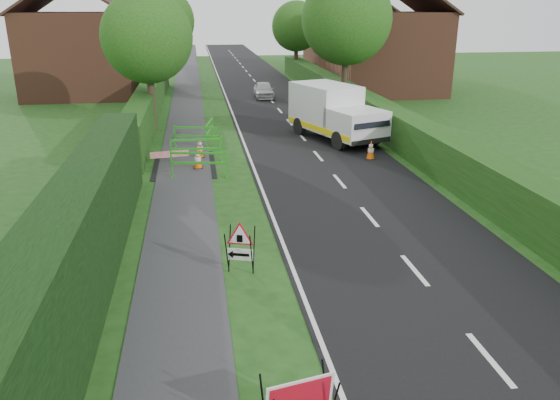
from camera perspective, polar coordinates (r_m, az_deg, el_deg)
ground at (r=11.90m, az=4.32°, el=-10.39°), size 120.00×120.00×0.00m
road_surface at (r=45.66m, az=-2.57°, el=12.21°), size 6.00×90.00×0.02m
footpath at (r=45.40m, az=-9.64°, el=11.92°), size 2.00×90.00×0.02m
hedge_west_near at (r=11.92m, az=-20.34°, el=-11.64°), size 1.10×18.00×2.50m
hedge_west_far at (r=32.66m, az=-13.30°, el=8.69°), size 1.00×24.00×1.80m
hedge_east at (r=28.14m, az=10.02°, el=7.20°), size 1.20×50.00×1.50m
house_west at (r=40.83m, az=-20.09°, el=14.28°), size 7.50×7.40×7.88m
house_east_a at (r=40.43m, az=11.03°, el=15.03°), size 7.50×7.40×7.88m
house_east_b at (r=54.06m, az=6.99°, el=16.34°), size 7.50×7.40×7.88m
tree_nw at (r=28.13m, az=-13.75°, el=16.18°), size 4.40×4.40×6.70m
tree_ne at (r=33.21m, az=6.99°, el=18.23°), size 5.20×5.20×7.79m
tree_fw at (r=44.07m, az=-12.20°, el=17.84°), size 4.80×4.80×7.24m
tree_fe at (r=48.84m, az=1.71°, el=17.68°), size 4.20×4.20×6.33m
red_rect_sign at (r=8.49m, az=2.07°, el=-20.20°), size 1.14×0.82×0.89m
triangle_sign at (r=12.67m, az=-4.35°, el=-4.59°), size 0.93×0.93×1.09m
works_van at (r=25.70m, az=5.65°, el=9.19°), size 3.75×5.76×2.46m
traffic_cone_0 at (r=22.60m, az=9.47°, el=5.19°), size 0.38×0.38×0.79m
traffic_cone_1 at (r=25.05m, az=8.02°, el=6.69°), size 0.38×0.38×0.79m
traffic_cone_2 at (r=27.83m, az=6.37°, el=8.06°), size 0.38×0.38×0.79m
traffic_cone_3 at (r=21.25m, az=-8.59°, el=4.31°), size 0.38×0.38×0.79m
traffic_cone_4 at (r=22.81m, az=-8.35°, el=5.39°), size 0.38×0.38×0.79m
ped_barrier_0 at (r=20.02m, az=-8.48°, el=4.07°), size 2.09×0.66×1.00m
ped_barrier_1 at (r=22.05m, az=-8.76°, el=5.50°), size 2.07×0.42×1.00m
ped_barrier_2 at (r=24.27m, az=-8.66°, el=6.82°), size 2.09×0.79×1.00m
ped_barrier_3 at (r=25.20m, az=-7.40°, el=7.35°), size 0.71×2.09×1.00m
redwhite_plank at (r=21.96m, az=-11.38°, el=3.58°), size 1.49×0.24×0.25m
hatchback_car at (r=37.62m, az=-1.70°, el=11.42°), size 1.37×3.18×1.07m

